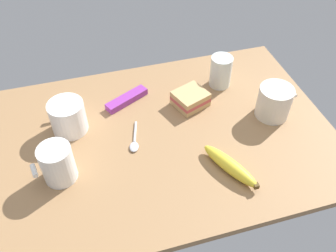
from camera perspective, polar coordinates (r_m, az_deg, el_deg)
The scene contains 9 objects.
tabletop at distance 100.89cm, azimuth 0.00°, elevation -1.60°, with size 90.00×64.00×2.00cm, color #936D47.
coffee_mug_black at distance 90.57cm, azimuth -16.86°, elevation -5.58°, with size 10.21×7.95×10.01cm.
coffee_mug_milky at distance 101.76cm, azimuth -15.33°, elevation 1.43°, with size 9.57×12.04×9.15cm.
coffee_mug_spare at distance 106.67cm, azimuth 16.22°, elevation 3.67°, with size 12.12×9.50×9.36cm.
sandwich_main at distance 107.57cm, azimuth 3.51°, elevation 4.27°, with size 11.30×10.77×4.40cm.
glass_of_milk at distance 114.49cm, azimuth 8.20°, elevation 8.23°, with size 6.59×6.59×9.92cm.
banana at distance 91.84cm, azimuth 9.64°, elevation -6.13°, with size 10.66×16.94×3.54cm.
spoon at distance 98.09cm, azimuth -5.25°, elevation -2.42°, with size 4.45×11.13×0.80cm.
snack_bar at distance 109.74cm, azimuth -6.43°, elevation 4.18°, with size 13.69×3.19×2.00cm, color purple.
Camera 1 is at (19.15, 66.27, 74.63)cm, focal length 39.14 mm.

